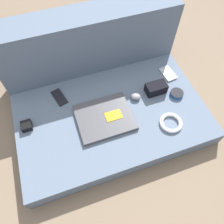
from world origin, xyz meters
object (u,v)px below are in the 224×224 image
object	(u,v)px
camera_pouch	(156,88)
charger_brick	(26,126)
phone_black	(168,74)
laptop	(105,117)
computer_mouse	(136,97)
speaker_puck	(177,94)
phone_silver	(59,97)

from	to	relation	value
camera_pouch	charger_brick	distance (m)	0.76
phone_black	charger_brick	bearing A→B (deg)	178.96
charger_brick	laptop	bearing A→B (deg)	-11.58
camera_pouch	charger_brick	world-z (taller)	camera_pouch
laptop	computer_mouse	distance (m)	0.23
speaker_puck	phone_silver	xyz separation A→B (m)	(-0.66, 0.21, -0.01)
laptop	camera_pouch	size ratio (longest dim) A/B	2.52
laptop	computer_mouse	xyz separation A→B (m)	(0.21, 0.07, 0.01)
computer_mouse	camera_pouch	xyz separation A→B (m)	(0.13, 0.01, 0.01)
laptop	charger_brick	distance (m)	0.42
laptop	camera_pouch	world-z (taller)	camera_pouch
computer_mouse	phone_black	size ratio (longest dim) A/B	0.58
phone_black	charger_brick	xyz separation A→B (m)	(-0.89, -0.09, 0.01)
phone_silver	charger_brick	bearing A→B (deg)	-160.81
laptop	speaker_puck	xyz separation A→B (m)	(0.45, 0.01, -0.00)
computer_mouse	charger_brick	distance (m)	0.63
laptop	charger_brick	world-z (taller)	charger_brick
computer_mouse	phone_silver	distance (m)	0.45
camera_pouch	charger_brick	xyz separation A→B (m)	(-0.76, 0.01, -0.01)
laptop	computer_mouse	size ratio (longest dim) A/B	4.36
speaker_puck	phone_black	world-z (taller)	speaker_puck
computer_mouse	phone_silver	xyz separation A→B (m)	(-0.42, 0.15, -0.01)
phone_silver	phone_black	xyz separation A→B (m)	(0.69, -0.05, 0.00)
speaker_puck	camera_pouch	xyz separation A→B (m)	(-0.11, 0.07, 0.02)
speaker_puck	phone_silver	bearing A→B (deg)	162.34
laptop	phone_black	distance (m)	0.51
camera_pouch	speaker_puck	bearing A→B (deg)	-31.80
computer_mouse	charger_brick	world-z (taller)	same
speaker_puck	phone_black	size ratio (longest dim) A/B	0.66
phone_black	camera_pouch	distance (m)	0.17
phone_black	charger_brick	size ratio (longest dim) A/B	2.08
phone_black	camera_pouch	bearing A→B (deg)	-150.52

